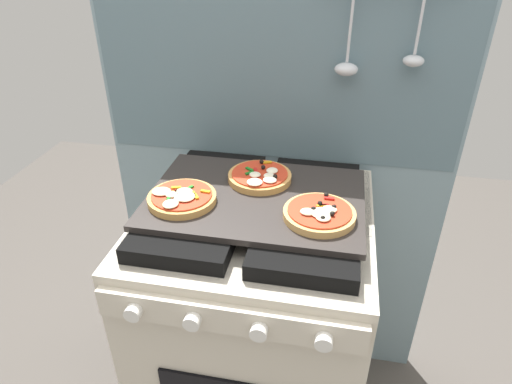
{
  "coord_description": "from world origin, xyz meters",
  "views": [
    {
      "loc": [
        0.18,
        -0.94,
        1.5
      ],
      "look_at": [
        0.0,
        0.0,
        0.93
      ],
      "focal_mm": 31.22,
      "sensor_mm": 36.0,
      "label": 1
    }
  ],
  "objects_px": {
    "pizza_left": "(181,198)",
    "pizza_center": "(260,176)",
    "baking_tray": "(256,198)",
    "pizza_right": "(320,214)",
    "stove": "(256,325)"
  },
  "relations": [
    {
      "from": "baking_tray",
      "to": "stove",
      "type": "bearing_deg",
      "value": -90.0
    },
    {
      "from": "baking_tray",
      "to": "pizza_right",
      "type": "distance_m",
      "value": 0.18
    },
    {
      "from": "baking_tray",
      "to": "pizza_right",
      "type": "relative_size",
      "value": 3.19
    },
    {
      "from": "pizza_left",
      "to": "pizza_center",
      "type": "height_order",
      "value": "pizza_center"
    },
    {
      "from": "stove",
      "to": "baking_tray",
      "type": "distance_m",
      "value": 0.46
    },
    {
      "from": "baking_tray",
      "to": "pizza_left",
      "type": "distance_m",
      "value": 0.19
    },
    {
      "from": "pizza_left",
      "to": "pizza_right",
      "type": "bearing_deg",
      "value": -1.02
    },
    {
      "from": "pizza_left",
      "to": "pizza_center",
      "type": "relative_size",
      "value": 1.0
    },
    {
      "from": "stove",
      "to": "pizza_right",
      "type": "bearing_deg",
      "value": -23.12
    },
    {
      "from": "baking_tray",
      "to": "pizza_left",
      "type": "relative_size",
      "value": 3.19
    },
    {
      "from": "baking_tray",
      "to": "pizza_center",
      "type": "relative_size",
      "value": 3.19
    },
    {
      "from": "pizza_right",
      "to": "pizza_center",
      "type": "xyz_separation_m",
      "value": [
        -0.17,
        0.15,
        -0.0
      ]
    },
    {
      "from": "pizza_right",
      "to": "pizza_center",
      "type": "height_order",
      "value": "same"
    },
    {
      "from": "pizza_right",
      "to": "baking_tray",
      "type": "bearing_deg",
      "value": 156.4
    },
    {
      "from": "stove",
      "to": "pizza_center",
      "type": "height_order",
      "value": "pizza_center"
    }
  ]
}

